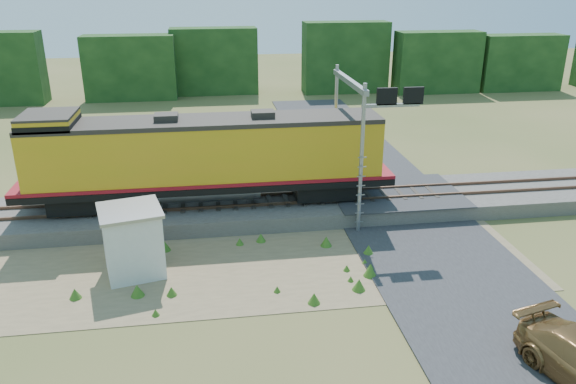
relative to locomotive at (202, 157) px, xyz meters
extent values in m
plane|color=#475123|center=(3.39, -6.00, -3.38)|extent=(140.00, 140.00, 0.00)
cube|color=slate|center=(3.39, 0.00, -2.98)|extent=(70.00, 5.00, 0.80)
cube|color=brown|center=(3.39, -0.72, -2.50)|extent=(70.00, 0.10, 0.16)
cube|color=brown|center=(3.39, 0.72, -2.50)|extent=(70.00, 0.10, 0.16)
cube|color=#8C7754|center=(1.39, -5.50, -3.37)|extent=(26.00, 8.00, 0.03)
cube|color=#38383A|center=(10.39, 0.00, -2.55)|extent=(7.00, 5.20, 0.06)
cube|color=#38383A|center=(10.39, 16.00, -3.34)|extent=(7.00, 24.00, 0.08)
cube|color=#133212|center=(3.39, 32.00, -0.13)|extent=(36.00, 3.00, 6.50)
cube|color=black|center=(-5.90, 0.00, -1.99)|extent=(3.42, 2.19, 0.86)
cube|color=black|center=(6.46, 0.00, -1.99)|extent=(3.42, 2.19, 0.86)
cube|color=black|center=(0.28, 0.00, -1.39)|extent=(19.02, 2.85, 0.34)
cylinder|color=gray|center=(0.28, 0.00, -1.85)|extent=(5.23, 1.14, 1.14)
cube|color=#C88D17|center=(0.28, 0.00, 0.25)|extent=(17.59, 2.76, 2.95)
cube|color=maroon|center=(0.28, 0.00, -1.11)|extent=(19.02, 2.90, 0.17)
cube|color=#28231E|center=(0.28, 0.00, 1.84)|extent=(17.59, 2.80, 0.23)
cube|color=#C88D17|center=(-7.14, 0.00, 2.06)|extent=(2.47, 2.76, 0.67)
cube|color=#28231E|center=(-7.14, 0.00, 2.43)|extent=(2.47, 2.80, 0.11)
cube|color=black|center=(-7.14, 0.00, 2.01)|extent=(2.52, 2.80, 0.33)
cube|color=maroon|center=(-8.57, 0.00, -0.08)|extent=(0.10, 1.90, 1.14)
cube|color=#28231E|center=(-1.62, 0.00, 2.06)|extent=(1.14, 0.95, 0.43)
cube|color=#28231E|center=(3.13, 0.00, 2.06)|extent=(1.14, 0.95, 0.43)
cube|color=silver|center=(-3.02, -5.41, -1.95)|extent=(2.75, 2.75, 2.86)
cube|color=gray|center=(-3.02, -5.41, -0.47)|extent=(3.02, 3.02, 0.14)
cylinder|color=gray|center=(7.53, -2.80, 0.33)|extent=(0.19, 0.19, 7.42)
cylinder|color=gray|center=(7.53, 2.80, 0.33)|extent=(0.19, 0.19, 7.42)
cube|color=gray|center=(7.53, 0.00, 3.61)|extent=(0.26, 6.20, 0.26)
cube|color=gray|center=(8.80, -2.80, 2.98)|extent=(2.76, 0.16, 0.16)
cube|color=black|center=(8.59, -2.80, 3.40)|extent=(0.95, 0.16, 0.79)
cube|color=black|center=(9.86, -2.80, 3.40)|extent=(0.95, 0.16, 0.79)
camera|label=1|loc=(0.39, -27.47, 8.66)|focal=35.00mm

